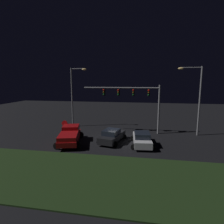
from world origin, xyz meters
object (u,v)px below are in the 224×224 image
(pickup_truck, at_px, (70,134))
(car_sedan_far, at_px, (142,139))
(street_lamp_left, at_px, (75,91))
(traffic_signal_gantry, at_px, (133,96))
(car_sedan, at_px, (112,136))
(stop_sign, at_px, (65,126))
(street_lamp_right, at_px, (195,93))

(pickup_truck, relative_size, car_sedan_far, 1.26)
(pickup_truck, xyz_separation_m, street_lamp_left, (-2.24, 7.71, 4.55))
(traffic_signal_gantry, xyz_separation_m, street_lamp_left, (-9.03, 2.03, 0.52))
(traffic_signal_gantry, bearing_deg, car_sedan_far, -75.91)
(car_sedan, distance_m, stop_sign, 6.05)
(car_sedan_far, bearing_deg, traffic_signal_gantry, 8.54)
(traffic_signal_gantry, bearing_deg, pickup_truck, -140.08)
(street_lamp_right, relative_size, stop_sign, 3.95)
(pickup_truck, distance_m, car_sedan, 4.80)
(traffic_signal_gantry, distance_m, street_lamp_right, 7.81)
(car_sedan_far, xyz_separation_m, street_lamp_left, (-10.33, 7.20, 4.81))
(car_sedan, height_order, traffic_signal_gantry, traffic_signal_gantry)
(pickup_truck, distance_m, street_lamp_right, 16.33)
(pickup_truck, bearing_deg, car_sedan, -91.55)
(street_lamp_left, bearing_deg, street_lamp_right, -6.53)
(car_sedan, height_order, street_lamp_right, street_lamp_right)
(street_lamp_left, xyz_separation_m, stop_sign, (0.93, -6.11, -3.99))
(pickup_truck, xyz_separation_m, stop_sign, (-1.31, 1.61, 0.56))
(car_sedan_far, height_order, street_lamp_left, street_lamp_left)
(car_sedan, distance_m, street_lamp_left, 10.70)
(pickup_truck, distance_m, street_lamp_left, 9.23)
(traffic_signal_gantry, height_order, stop_sign, traffic_signal_gantry)
(pickup_truck, relative_size, traffic_signal_gantry, 0.56)
(car_sedan, distance_m, street_lamp_right, 11.97)
(stop_sign, bearing_deg, street_lamp_left, 98.67)
(street_lamp_right, bearing_deg, car_sedan, -154.73)
(car_sedan, bearing_deg, traffic_signal_gantry, -12.79)
(street_lamp_right, height_order, stop_sign, street_lamp_right)
(car_sedan, bearing_deg, pickup_truck, 115.43)
(car_sedan_far, height_order, street_lamp_right, street_lamp_right)
(car_sedan_far, distance_m, street_lamp_right, 9.64)
(car_sedan, distance_m, car_sedan_far, 3.48)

